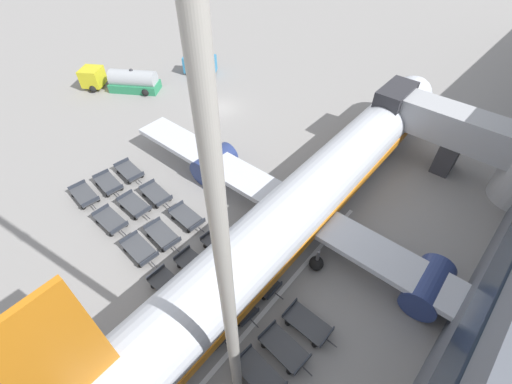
% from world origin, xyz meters
% --- Properties ---
extents(ground_plane, '(500.00, 500.00, 0.00)m').
position_xyz_m(ground_plane, '(0.00, 0.00, 0.00)').
color(ground_plane, gray).
extents(jet_bridge, '(16.17, 5.22, 6.27)m').
position_xyz_m(jet_bridge, '(25.62, 7.18, 3.73)').
color(jet_bridge, '#B2B5BA').
rests_on(jet_bridge, ground_plane).
extents(airplane, '(36.79, 43.12, 11.80)m').
position_xyz_m(airplane, '(18.17, -7.23, 2.83)').
color(airplane, silver).
rests_on(airplane, ground_plane).
extents(fuel_tanker_primary, '(9.32, 7.68, 2.83)m').
position_xyz_m(fuel_tanker_primary, '(-12.21, -5.06, 1.19)').
color(fuel_tanker_primary, yellow).
rests_on(fuel_tanker_primary, ground_plane).
extents(service_van, '(4.64, 4.19, 2.29)m').
position_xyz_m(service_van, '(-8.75, 4.55, 1.24)').
color(service_van, teal).
rests_on(service_van, ground_plane).
extents(baggage_dolly_row_near_col_a, '(3.67, 1.79, 0.92)m').
position_xyz_m(baggage_dolly_row_near_col_a, '(2.57, -18.29, 0.48)').
color(baggage_dolly_row_near_col_a, '#424449').
rests_on(baggage_dolly_row_near_col_a, ground_plane).
extents(baggage_dolly_row_near_col_b, '(3.64, 1.71, 0.92)m').
position_xyz_m(baggage_dolly_row_near_col_b, '(6.85, -18.28, 0.48)').
color(baggage_dolly_row_near_col_b, '#424449').
rests_on(baggage_dolly_row_near_col_b, ground_plane).
extents(baggage_dolly_row_near_col_c, '(3.64, 1.70, 0.92)m').
position_xyz_m(baggage_dolly_row_near_col_c, '(11.00, -18.30, 0.48)').
color(baggage_dolly_row_near_col_c, '#424449').
rests_on(baggage_dolly_row_near_col_c, ground_plane).
extents(baggage_dolly_row_near_col_d, '(3.65, 1.72, 0.92)m').
position_xyz_m(baggage_dolly_row_near_col_d, '(15.09, -18.65, 0.48)').
color(baggage_dolly_row_near_col_d, '#424449').
rests_on(baggage_dolly_row_near_col_d, ground_plane).
extents(baggage_dolly_row_near_col_e, '(3.66, 1.75, 0.92)m').
position_xyz_m(baggage_dolly_row_near_col_e, '(19.17, -18.58, 0.48)').
color(baggage_dolly_row_near_col_e, '#424449').
rests_on(baggage_dolly_row_near_col_e, ground_plane).
extents(baggage_dolly_row_near_col_f, '(3.65, 1.74, 0.92)m').
position_xyz_m(baggage_dolly_row_near_col_f, '(23.38, -18.57, 0.48)').
color(baggage_dolly_row_near_col_f, '#424449').
rests_on(baggage_dolly_row_near_col_f, ground_plane).
extents(baggage_dolly_row_mid_a_col_a, '(3.68, 1.81, 0.92)m').
position_xyz_m(baggage_dolly_row_mid_a_col_a, '(2.76, -16.11, 0.48)').
color(baggage_dolly_row_mid_a_col_a, '#424449').
rests_on(baggage_dolly_row_mid_a_col_a, ground_plane).
extents(baggage_dolly_row_mid_a_col_b, '(3.63, 1.68, 0.92)m').
position_xyz_m(baggage_dolly_row_mid_a_col_b, '(6.80, -16.02, 0.48)').
color(baggage_dolly_row_mid_a_col_b, '#424449').
rests_on(baggage_dolly_row_mid_a_col_b, ground_plane).
extents(baggage_dolly_row_mid_a_col_c, '(3.66, 1.75, 0.92)m').
position_xyz_m(baggage_dolly_row_mid_a_col_c, '(11.14, -16.32, 0.48)').
color(baggage_dolly_row_mid_a_col_c, '#424449').
rests_on(baggage_dolly_row_mid_a_col_c, ground_plane).
extents(baggage_dolly_row_mid_a_col_d, '(3.64, 1.71, 0.92)m').
position_xyz_m(baggage_dolly_row_mid_a_col_d, '(15.12, -16.39, 0.48)').
color(baggage_dolly_row_mid_a_col_d, '#424449').
rests_on(baggage_dolly_row_mid_a_col_d, ground_plane).
extents(baggage_dolly_row_mid_a_col_e, '(3.66, 1.77, 0.92)m').
position_xyz_m(baggage_dolly_row_mid_a_col_e, '(19.33, -16.48, 0.48)').
color(baggage_dolly_row_mid_a_col_e, '#424449').
rests_on(baggage_dolly_row_mid_a_col_e, ground_plane).
extents(baggage_dolly_row_mid_a_col_f, '(3.66, 1.75, 0.92)m').
position_xyz_m(baggage_dolly_row_mid_a_col_f, '(23.46, -16.49, 0.48)').
color(baggage_dolly_row_mid_a_col_f, '#424449').
rests_on(baggage_dolly_row_mid_a_col_f, ground_plane).
extents(baggage_dolly_row_mid_b_col_a, '(3.67, 1.77, 0.92)m').
position_xyz_m(baggage_dolly_row_mid_b_col_a, '(2.68, -13.91, 0.48)').
color(baggage_dolly_row_mid_b_col_a, '#424449').
rests_on(baggage_dolly_row_mid_b_col_a, ground_plane).
extents(baggage_dolly_row_mid_b_col_b, '(3.66, 1.77, 0.92)m').
position_xyz_m(baggage_dolly_row_mid_b_col_b, '(7.03, -14.00, 0.48)').
color(baggage_dolly_row_mid_b_col_b, '#424449').
rests_on(baggage_dolly_row_mid_b_col_b, ground_plane).
extents(baggage_dolly_row_mid_b_col_c, '(3.64, 1.69, 0.92)m').
position_xyz_m(baggage_dolly_row_mid_b_col_c, '(11.07, -13.87, 0.48)').
color(baggage_dolly_row_mid_b_col_c, '#424449').
rests_on(baggage_dolly_row_mid_b_col_c, ground_plane).
extents(baggage_dolly_row_mid_b_col_d, '(3.64, 1.71, 0.92)m').
position_xyz_m(baggage_dolly_row_mid_b_col_d, '(15.17, -13.96, 0.48)').
color(baggage_dolly_row_mid_b_col_d, '#424449').
rests_on(baggage_dolly_row_mid_b_col_d, ground_plane).
extents(baggage_dolly_row_mid_b_col_e, '(3.65, 1.71, 0.92)m').
position_xyz_m(baggage_dolly_row_mid_b_col_e, '(19.25, -14.13, 0.48)').
color(baggage_dolly_row_mid_b_col_e, '#424449').
rests_on(baggage_dolly_row_mid_b_col_e, ground_plane).
extents(baggage_dolly_row_mid_b_col_f, '(3.64, 1.71, 0.92)m').
position_xyz_m(baggage_dolly_row_mid_b_col_f, '(23.59, -14.34, 0.48)').
color(baggage_dolly_row_mid_b_col_f, '#424449').
rests_on(baggage_dolly_row_mid_b_col_f, ground_plane).
extents(apron_light_mast, '(2.00, 0.70, 25.71)m').
position_xyz_m(apron_light_mast, '(22.76, -19.71, 14.53)').
color(apron_light_mast, '#ADA89E').
rests_on(apron_light_mast, ground_plane).
extents(stand_guidance_stripe, '(1.64, 25.25, 0.01)m').
position_xyz_m(stand_guidance_stripe, '(20.97, -16.26, 0.00)').
color(stand_guidance_stripe, white).
rests_on(stand_guidance_stripe, ground_plane).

